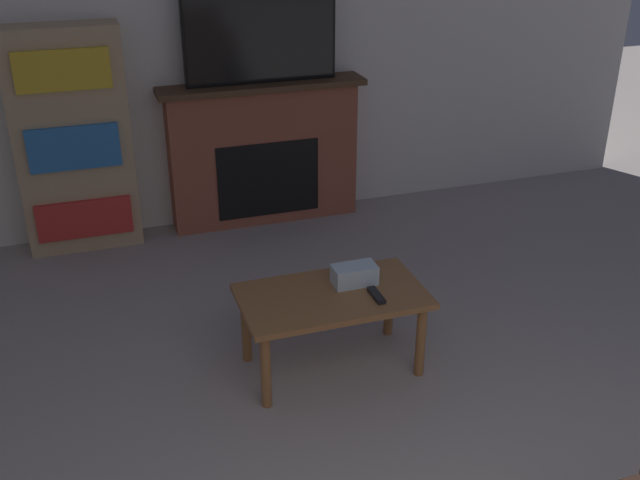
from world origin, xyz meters
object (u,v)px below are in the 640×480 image
Objects in this scene: fireplace at (264,153)px; tv at (260,35)px; coffee_table at (332,305)px; bookshelf at (73,141)px.

fireplace is 1.38× the size of tv.
tv is (-0.00, -0.02, 0.82)m from fireplace.
fireplace is at bearing 85.39° from coffee_table.
tv reaches higher than coffee_table.
bookshelf is at bearing 120.56° from coffee_table.
coffee_table is at bearing -94.65° from tv.
tv is 0.71× the size of bookshelf.
fireplace is at bearing 1.08° from bookshelf.
coffee_table is 2.22m from bookshelf.
bookshelf is at bearing -179.81° from tv.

